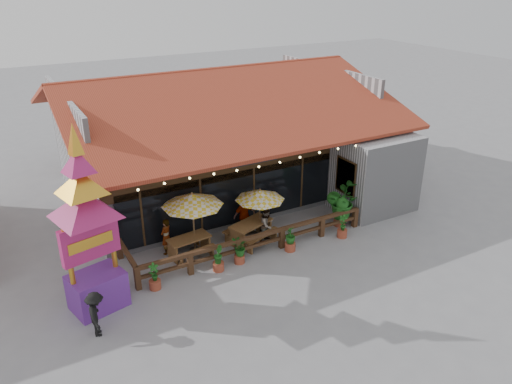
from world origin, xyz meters
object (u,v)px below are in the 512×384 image
picnic_table_right (251,229)px  thai_sign_tower (85,210)px  picnic_table_left (189,243)px  umbrella_right (260,195)px  tropical_plant (341,202)px  pedestrian (96,314)px  umbrella_left (192,200)px

picnic_table_right → thai_sign_tower: bearing=-168.0°
picnic_table_right → picnic_table_left: bearing=175.5°
picnic_table_left → picnic_table_right: size_ratio=0.81×
umbrella_right → tropical_plant: (3.62, -0.83, -0.79)m
pedestrian → picnic_table_left: bearing=-45.3°
picnic_table_right → umbrella_right: bearing=20.2°
picnic_table_right → thai_sign_tower: size_ratio=0.33×
picnic_table_left → thai_sign_tower: thai_sign_tower is taller
umbrella_left → pedestrian: (-4.60, -3.25, -1.51)m
umbrella_left → pedestrian: umbrella_left is taller
picnic_table_left → umbrella_right: bearing=-0.3°
thai_sign_tower → pedestrian: (-0.35, -1.42, -2.88)m
picnic_table_left → thai_sign_tower: (-3.93, -1.61, 3.10)m
pedestrian → umbrella_right: bearing=-58.6°
umbrella_right → tropical_plant: size_ratio=1.34×
tropical_plant → umbrella_left: bearing=170.6°
picnic_table_left → umbrella_left: bearing=35.0°
umbrella_left → picnic_table_left: size_ratio=1.72×
umbrella_left → picnic_table_right: umbrella_left is taller
picnic_table_right → tropical_plant: size_ratio=1.12×
picnic_table_right → pedestrian: pedestrian is taller
thai_sign_tower → tropical_plant: 11.06m
umbrella_right → pedestrian: 8.15m
thai_sign_tower → tropical_plant: (10.74, 0.76, -2.50)m
picnic_table_left → tropical_plant: 6.89m
umbrella_right → picnic_table_right: size_ratio=1.20×
picnic_table_left → picnic_table_right: (2.66, -0.21, 0.06)m
picnic_table_right → tropical_plant: bearing=-8.7°
tropical_plant → umbrella_right: bearing=167.1°
picnic_table_left → pedestrian: 5.25m
umbrella_right → picnic_table_left: 3.49m
picnic_table_left → picnic_table_right: 2.67m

